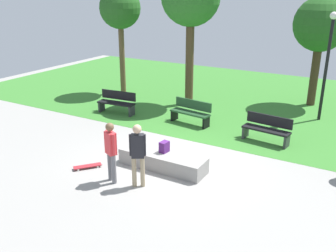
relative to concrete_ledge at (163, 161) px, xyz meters
The scene contains 13 objects.
ground_plane 0.43m from the concrete_ledge, 85.28° to the left, with size 28.00×28.00×0.00m, color gray.
grass_lawn 8.30m from the concrete_ledge, 89.79° to the left, with size 26.60×12.14×0.01m, color #387A2D.
concrete_ledge is the anchor object (origin of this frame).
backpack_on_ledge 0.41m from the concrete_ledge, 97.66° to the left, with size 0.28×0.20×0.32m, color #4C1E66.
skater_performing_trick 1.47m from the concrete_ledge, 89.82° to the right, with size 0.38×0.34×1.72m.
skater_watching 1.74m from the concrete_ledge, 118.62° to the right, with size 0.40×0.31×1.68m.
skateboard_by_ledge 2.19m from the concrete_ledge, 149.23° to the right, with size 0.66×0.75×0.08m.
park_bench_near_path 4.01m from the concrete_ledge, 59.67° to the left, with size 1.64×0.66×0.91m.
park_bench_by_oak 5.47m from the concrete_ledge, 141.13° to the left, with size 1.64×0.61×0.91m.
park_bench_far_left 3.95m from the concrete_ledge, 104.89° to the left, with size 1.65×0.68×0.91m.
tree_tall_oak 9.63m from the concrete_ledge, 73.98° to the left, with size 2.30×2.30×4.66m.
tree_leaning_ash 9.40m from the concrete_ledge, 134.00° to the left, with size 1.92×1.92×5.01m.
lamp_post 7.83m from the concrete_ledge, 64.86° to the left, with size 0.28×0.28×4.12m.
Camera 1 is at (5.04, -8.81, 4.92)m, focal length 40.18 mm.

